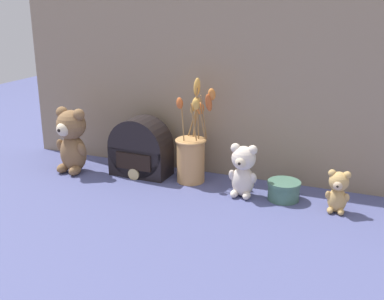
# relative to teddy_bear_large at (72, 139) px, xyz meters

# --- Properties ---
(ground_plane) EXTENTS (4.00, 4.00, 0.00)m
(ground_plane) POSITION_rel_teddy_bear_large_xyz_m (0.45, 0.02, -0.12)
(ground_plane) COLOR #4C5184
(backdrop_wall) EXTENTS (1.46, 0.02, 0.65)m
(backdrop_wall) POSITION_rel_teddy_bear_large_xyz_m (0.45, 0.19, 0.20)
(backdrop_wall) COLOR gray
(backdrop_wall) RESTS_ON ground
(teddy_bear_large) EXTENTS (0.13, 0.12, 0.24)m
(teddy_bear_large) POSITION_rel_teddy_bear_large_xyz_m (0.00, 0.00, 0.00)
(teddy_bear_large) COLOR olive
(teddy_bear_large) RESTS_ON ground
(teddy_bear_medium) EXTENTS (0.09, 0.09, 0.17)m
(teddy_bear_medium) POSITION_rel_teddy_bear_large_xyz_m (0.64, 0.02, -0.03)
(teddy_bear_medium) COLOR beige
(teddy_bear_medium) RESTS_ON ground
(teddy_bear_small) EXTENTS (0.07, 0.07, 0.13)m
(teddy_bear_small) POSITION_rel_teddy_bear_large_xyz_m (0.93, 0.01, -0.06)
(teddy_bear_small) COLOR tan
(teddy_bear_small) RESTS_ON ground
(flower_vase) EXTENTS (0.14, 0.11, 0.36)m
(flower_vase) POSITION_rel_teddy_bear_large_xyz_m (0.44, 0.07, -0.02)
(flower_vase) COLOR tan
(flower_vase) RESTS_ON ground
(vintage_radio) EXTENTS (0.21, 0.12, 0.21)m
(vintage_radio) POSITION_rel_teddy_bear_large_xyz_m (0.24, 0.07, -0.04)
(vintage_radio) COLOR black
(vintage_radio) RESTS_ON ground
(decorative_tin_tall) EXTENTS (0.10, 0.10, 0.06)m
(decorative_tin_tall) POSITION_rel_teddy_bear_large_xyz_m (0.76, 0.04, -0.09)
(decorative_tin_tall) COLOR #47705B
(decorative_tin_tall) RESTS_ON ground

